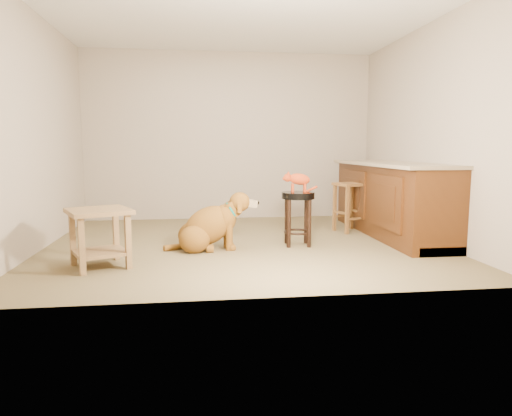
{
  "coord_description": "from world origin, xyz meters",
  "views": [
    {
      "loc": [
        -0.52,
        -5.27,
        1.12
      ],
      "look_at": [
        0.13,
        -0.23,
        0.45
      ],
      "focal_mm": 32.0,
      "sensor_mm": 36.0,
      "label": 1
    }
  ],
  "objects": [
    {
      "name": "wood_stool",
      "position": [
        1.5,
        0.59,
        0.34
      ],
      "size": [
        0.45,
        0.45,
        0.66
      ],
      "rotation": [
        0.0,
        0.0,
        0.3
      ],
      "color": "brown",
      "rests_on": "ground"
    },
    {
      "name": "golden_retriever",
      "position": [
        -0.4,
        -0.28,
        0.25
      ],
      "size": [
        1.07,
        0.54,
        0.68
      ],
      "rotation": [
        0.0,
        0.0,
        0.07
      ],
      "color": "brown",
      "rests_on": "ground"
    },
    {
      "name": "floor",
      "position": [
        0.0,
        0.0,
        0.0
      ],
      "size": [
        4.5,
        4.0,
        0.01
      ],
      "primitive_type": "cube",
      "color": "brown",
      "rests_on": "ground"
    },
    {
      "name": "side_table",
      "position": [
        -1.44,
        -0.91,
        0.37
      ],
      "size": [
        0.71,
        0.71,
        0.56
      ],
      "rotation": [
        0.0,
        0.0,
        0.43
      ],
      "color": "olive",
      "rests_on": "ground"
    },
    {
      "name": "padded_stool",
      "position": [
        0.62,
        -0.18,
        0.44
      ],
      "size": [
        0.38,
        0.38,
        0.62
      ],
      "rotation": [
        0.0,
        0.0,
        -0.08
      ],
      "color": "black",
      "rests_on": "ground"
    },
    {
      "name": "room_shell",
      "position": [
        0.0,
        0.0,
        1.68
      ],
      "size": [
        4.54,
        4.04,
        2.62
      ],
      "color": "#A59885",
      "rests_on": "ground"
    },
    {
      "name": "tabby_kitten",
      "position": [
        0.61,
        -0.18,
        0.76
      ],
      "size": [
        0.42,
        0.14,
        0.26
      ],
      "rotation": [
        0.0,
        0.0,
        -0.08
      ],
      "color": "#992E0F",
      "rests_on": "padded_stool"
    },
    {
      "name": "cabinet_run",
      "position": [
        1.94,
        0.3,
        0.44
      ],
      "size": [
        0.7,
        2.56,
        0.94
      ],
      "color": "#45230C",
      "rests_on": "ground"
    }
  ]
}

